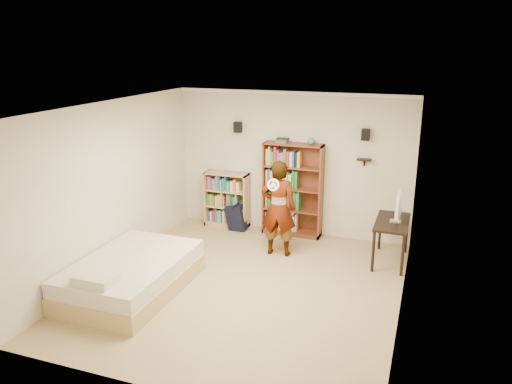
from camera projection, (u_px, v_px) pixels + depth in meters
ground at (245, 287)px, 7.54m from camera, size 4.50×5.00×0.01m
room_shell at (245, 174)px, 7.03m from camera, size 4.52×5.02×2.71m
crown_molding at (244, 109)px, 6.77m from camera, size 4.50×5.00×0.06m
speaker_left at (238, 127)px, 9.47m from camera, size 0.14×0.12×0.20m
speaker_right at (366, 135)px, 8.70m from camera, size 0.14×0.12×0.20m
wall_shelf at (364, 160)px, 8.83m from camera, size 0.25×0.16×0.02m
tall_bookshelf at (293, 190)px, 9.37m from camera, size 1.12×0.33×1.77m
low_bookshelf at (227, 200)px, 9.90m from camera, size 0.88×0.33×1.10m
computer_desk at (391, 241)px, 8.31m from camera, size 0.53×1.06×0.72m
imac at (397, 207)px, 8.10m from camera, size 0.15×0.51×0.50m
daybed at (131, 271)px, 7.33m from camera, size 1.39×2.13×0.63m
person at (279, 208)px, 8.48m from camera, size 0.64×0.45×1.67m
wii_wheel at (273, 185)px, 8.05m from camera, size 0.21×0.08×0.21m
navy_bag at (236, 217)px, 9.76m from camera, size 0.39×0.26×0.51m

